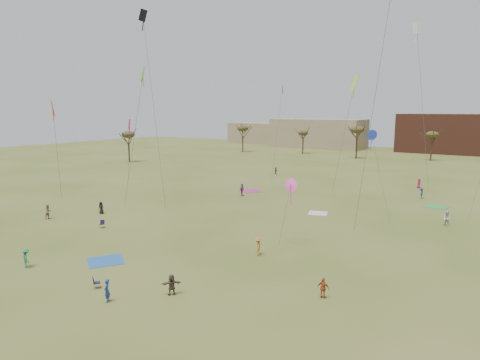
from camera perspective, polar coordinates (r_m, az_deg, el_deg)
The scene contains 24 objects.
ground at distance 40.04m, azimuth -9.68°, elevation -10.14°, with size 260.00×260.00×0.00m, color #45561B.
flyer_near_center at distance 41.15m, azimuth -26.58°, elevation -9.26°, with size 1.07×0.62×1.66m, color #2A7F53.
flyer_near_right at distance 32.12m, azimuth -17.31°, elevation -13.87°, with size 0.61×0.40×1.66m, color #1F4191.
spectator_fore_a at distance 31.89m, azimuth 11.03°, elevation -13.93°, with size 0.88×0.37×1.51m, color #BB4B20.
spectator_fore_b at distance 57.66m, azimuth -24.17°, elevation -3.86°, with size 0.89×0.69×1.82m, color #9C7963.
spectator_fore_c at distance 32.20m, azimuth -9.09°, elevation -13.59°, with size 1.44×0.46×1.55m, color brown.
flyer_mid_a at distance 58.10m, azimuth -18.00°, elevation -3.53°, with size 0.76×0.50×1.56m, color black.
flyer_mid_b at distance 39.91m, azimuth 2.39°, elevation -8.83°, with size 1.06×0.61×1.64m, color #BE7423.
spectator_mid_d at distance 66.56m, azimuth 0.26°, elevation -1.31°, with size 1.13×0.47×1.93m, color purple.
spectator_mid_e at distance 55.06m, azimuth 25.84°, elevation -4.63°, with size 0.84×0.66×1.73m, color silver.
flyer_far_a at distance 89.40m, azimuth 4.78°, elevation 1.24°, with size 1.35×0.43×1.46m, color #216526.
flyer_far_b at distance 79.38m, azimuth 22.71°, elevation -0.41°, with size 0.81×0.53×1.66m, color #CB2258.
flyer_far_c at distance 70.35m, azimuth 22.99°, elevation -1.63°, with size 1.02×0.59×1.58m, color navy.
blanket_blue at distance 40.44m, azimuth -17.44°, elevation -10.24°, with size 2.97×2.97×0.03m, color #285BAE.
blanket_cream at distance 56.51m, azimuth 10.33°, elevation -4.39°, with size 2.38×2.38×0.03m, color silver.
blanket_plum at distance 70.67m, azimuth 1.45°, elevation -1.48°, with size 3.11×3.11×0.03m, color #A53280.
blanket_olive at distance 65.39m, azimuth 24.68°, elevation -3.23°, with size 2.93×2.93×0.03m, color green.
camp_chair_left at distance 51.37m, azimuth -17.91°, elevation -5.79°, with size 0.71×0.72×0.87m.
camp_chair_center at distance 34.82m, azimuth -18.54°, elevation -13.09°, with size 0.73×0.74×0.87m.
kites_aloft at distance 59.23m, azimuth 7.56°, elevation 15.89°, with size 66.36×49.19×25.32m.
tree_line at distance 110.49m, azimuth 18.40°, elevation 5.66°, with size 117.44×49.32×8.91m.
building_tan at distance 155.11m, azimuth 10.36°, elevation 6.13°, with size 32.00×14.00×10.00m, color #937F60.
building_brick at distance 149.02m, azimuth 25.50°, elevation 5.64°, with size 26.00×16.00×12.00m, color brown.
building_tan_west at distance 175.16m, azimuth 2.17°, elevation 6.30°, with size 20.00×12.00×8.00m, color #937F60.
Camera 1 is at (26.08, -27.34, 13.25)m, focal length 32.05 mm.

